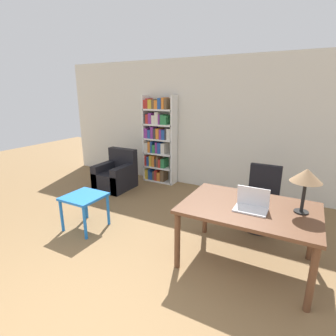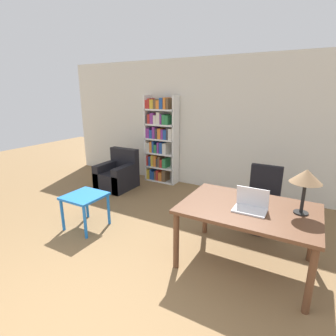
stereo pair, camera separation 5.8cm
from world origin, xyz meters
name	(u,v)px [view 1 (the left image)]	position (x,y,z in m)	size (l,w,h in m)	color
wall_back	(223,126)	(0.00, 4.53, 1.35)	(8.00, 0.06, 2.70)	silver
desk	(249,214)	(1.07, 2.17, 0.66)	(1.51, 1.04, 0.75)	brown
laptop	(251,205)	(1.10, 2.10, 0.81)	(0.35, 0.24, 0.25)	silver
table_lamp	(306,177)	(1.60, 2.29, 1.16)	(0.33, 0.33, 0.50)	black
office_chair	(262,200)	(1.06, 3.21, 0.43)	(0.49, 0.49, 0.96)	black
side_table_blue	(84,201)	(-1.28, 1.90, 0.44)	(0.54, 0.56, 0.53)	blue
armchair	(116,176)	(-2.00, 3.50, 0.27)	(0.68, 0.76, 0.83)	black
bookshelf	(158,141)	(-1.42, 4.34, 0.96)	(0.76, 0.28, 1.96)	white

